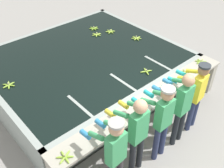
# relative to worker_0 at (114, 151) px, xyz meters

# --- Properties ---
(ground_plane) EXTENTS (80.00, 80.00, 0.00)m
(ground_plane) POSITION_rel_worker_0_xyz_m (1.43, 0.35, -1.01)
(ground_plane) COLOR gray
(ground_plane) RESTS_ON ground
(wash_tank) EXTENTS (4.52, 3.90, 0.86)m
(wash_tank) POSITION_rel_worker_0_xyz_m (1.43, 2.73, -0.59)
(wash_tank) COLOR gray
(wash_tank) RESTS_ON ground
(work_ledge) EXTENTS (4.52, 0.45, 0.86)m
(work_ledge) POSITION_rel_worker_0_xyz_m (1.43, 0.57, -0.40)
(work_ledge) COLOR #A8A393
(work_ledge) RESTS_ON ground
(worker_0) EXTENTS (0.44, 0.73, 1.66)m
(worker_0) POSITION_rel_worker_0_xyz_m (0.00, 0.00, 0.00)
(worker_0) COLOR #38383D
(worker_0) RESTS_ON ground
(worker_1) EXTENTS (0.42, 0.72, 1.68)m
(worker_1) POSITION_rel_worker_0_xyz_m (0.55, 0.07, 0.00)
(worker_1) COLOR #1E2328
(worker_1) RESTS_ON ground
(worker_2) EXTENTS (0.40, 0.72, 1.67)m
(worker_2) POSITION_rel_worker_0_xyz_m (1.10, -0.01, 0.01)
(worker_2) COLOR navy
(worker_2) RESTS_ON ground
(worker_3) EXTENTS (0.42, 0.72, 1.67)m
(worker_3) POSITION_rel_worker_0_xyz_m (1.65, -0.01, -0.01)
(worker_3) COLOR #1E2328
(worker_3) RESTS_ON ground
(worker_4) EXTENTS (0.46, 0.73, 1.61)m
(worker_4) POSITION_rel_worker_0_xyz_m (2.20, 0.03, -0.04)
(worker_4) COLOR navy
(worker_4) RESTS_ON ground
(banana_bunch_floating_0) EXTENTS (0.28, 0.28, 0.08)m
(banana_bunch_floating_0) POSITION_rel_worker_0_xyz_m (2.37, 3.38, -0.14)
(banana_bunch_floating_0) COLOR #9EC642
(banana_bunch_floating_0) RESTS_ON wash_tank
(banana_bunch_floating_1) EXTENTS (0.27, 0.28, 0.08)m
(banana_bunch_floating_1) POSITION_rel_worker_0_xyz_m (2.55, 3.74, -0.14)
(banana_bunch_floating_1) COLOR #7FAD33
(banana_bunch_floating_1) RESTS_ON wash_tank
(banana_bunch_floating_2) EXTENTS (0.28, 0.28, 0.08)m
(banana_bunch_floating_2) POSITION_rel_worker_0_xyz_m (3.05, 2.49, -0.14)
(banana_bunch_floating_2) COLOR #9EC642
(banana_bunch_floating_2) RESTS_ON wash_tank
(banana_bunch_floating_3) EXTENTS (0.27, 0.27, 0.08)m
(banana_bunch_floating_3) POSITION_rel_worker_0_xyz_m (2.08, 1.24, -0.14)
(banana_bunch_floating_3) COLOR #93BC3D
(banana_bunch_floating_3) RESTS_ON wash_tank
(banana_bunch_floating_4) EXTENTS (0.26, 0.28, 0.08)m
(banana_bunch_floating_4) POSITION_rel_worker_0_xyz_m (2.78, 3.27, -0.14)
(banana_bunch_floating_4) COLOR #9EC642
(banana_bunch_floating_4) RESTS_ON wash_tank
(banana_bunch_floating_6) EXTENTS (0.28, 0.27, 0.08)m
(banana_bunch_floating_6) POSITION_rel_worker_0_xyz_m (-0.45, 2.81, -0.14)
(banana_bunch_floating_6) COLOR #8CB738
(banana_bunch_floating_6) RESTS_ON wash_tank
(banana_bunch_ledge_0) EXTENTS (0.28, 0.28, 0.08)m
(banana_bunch_ledge_0) POSITION_rel_worker_0_xyz_m (3.33, 0.65, -0.13)
(banana_bunch_ledge_0) COLOR #8CB738
(banana_bunch_ledge_0) RESTS_ON work_ledge
(banana_bunch_ledge_1) EXTENTS (0.27, 0.28, 0.08)m
(banana_bunch_ledge_1) POSITION_rel_worker_0_xyz_m (2.68, 0.66, -0.13)
(banana_bunch_ledge_1) COLOR #9EC642
(banana_bunch_ledge_1) RESTS_ON work_ledge
(banana_bunch_ledge_2) EXTENTS (0.27, 0.28, 0.08)m
(banana_bunch_ledge_2) POSITION_rel_worker_0_xyz_m (-0.57, 0.50, -0.13)
(banana_bunch_ledge_2) COLOR #8CB738
(banana_bunch_ledge_2) RESTS_ON work_ledge
(knife_0) EXTENTS (0.32, 0.18, 0.02)m
(knife_0) POSITION_rel_worker_0_xyz_m (0.86, 0.51, -0.14)
(knife_0) COLOR silver
(knife_0) RESTS_ON work_ledge
(knife_1) EXTENTS (0.24, 0.30, 0.02)m
(knife_1) POSITION_rel_worker_0_xyz_m (1.86, 0.64, -0.14)
(knife_1) COLOR silver
(knife_1) RESTS_ON work_ledge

